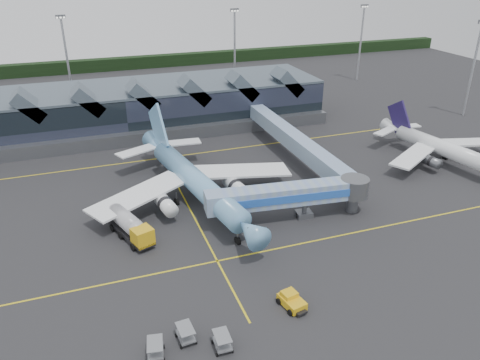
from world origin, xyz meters
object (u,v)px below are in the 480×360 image
object	(u,v)px
main_airliner	(193,179)
fuel_truck	(129,224)
regional_jet	(438,146)
jet_bridge	(298,195)
pushback_tug	(292,301)

from	to	relation	value
main_airliner	fuel_truck	xyz separation A→B (m)	(-11.12, -7.64, -1.81)
regional_jet	fuel_truck	distance (m)	59.02
regional_jet	jet_bridge	bearing A→B (deg)	-173.70
pushback_tug	regional_jet	bearing A→B (deg)	21.16
regional_jet	pushback_tug	world-z (taller)	regional_jet
regional_jet	fuel_truck	world-z (taller)	regional_jet
regional_jet	jet_bridge	world-z (taller)	regional_jet
jet_bridge	fuel_truck	xyz separation A→B (m)	(-24.34, 3.19, -1.98)
regional_jet	pushback_tug	xyz separation A→B (m)	(-43.46, -27.81, -2.36)
jet_bridge	pushback_tug	bearing A→B (deg)	-111.44
fuel_truck	pushback_tug	distance (m)	25.69
jet_bridge	fuel_truck	size ratio (longest dim) A/B	2.45
jet_bridge	main_airliner	bearing A→B (deg)	146.97
main_airliner	fuel_truck	bearing A→B (deg)	-155.33
fuel_truck	pushback_tug	bearing A→B (deg)	-73.38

